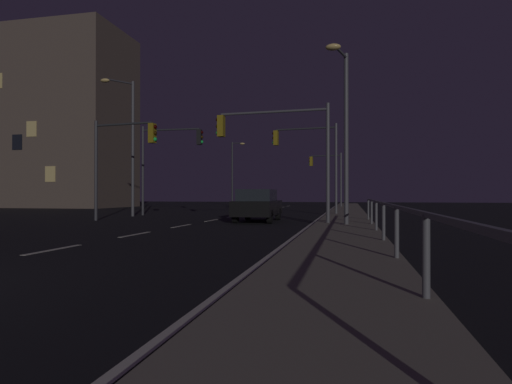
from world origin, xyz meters
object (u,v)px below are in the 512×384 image
object	(u,v)px
traffic_light_far_center	(327,169)
street_lamp_median	(234,168)
car	(258,205)
traffic_light_near_right	(275,139)
traffic_light_far_left	(308,151)
street_lamp_across_street	(128,136)
traffic_light_far_right	(122,149)
building_distant	(15,123)
traffic_light_mid_right	(168,152)
street_lamp_mid_block	(344,119)

from	to	relation	value
traffic_light_far_center	street_lamp_median	distance (m)	11.91
car	traffic_light_near_right	bearing A→B (deg)	-59.93
car	street_lamp_median	distance (m)	29.64
traffic_light_far_left	street_lamp_across_street	bearing A→B (deg)	-160.19
traffic_light_far_right	traffic_light_far_center	xyz separation A→B (m)	(8.84, 24.46, 0.31)
traffic_light_far_center	building_distant	distance (m)	34.21
car	street_lamp_median	xyz separation A→B (m)	(-8.84, 28.05, 3.63)
traffic_light_near_right	building_distant	size ratio (longest dim) A/B	0.20
traffic_light_mid_right	street_lamp_median	world-z (taller)	street_lamp_median
street_lamp_mid_block	traffic_light_far_left	bearing A→B (deg)	102.89
car	traffic_light_far_center	distance (m)	23.75
traffic_light_far_center	building_distant	size ratio (longest dim) A/B	0.21
traffic_light_far_right	traffic_light_near_right	bearing A→B (deg)	-7.78
car	street_lamp_median	bearing A→B (deg)	107.49
traffic_light_near_right	traffic_light_far_left	bearing A→B (deg)	86.32
traffic_light_near_right	traffic_light_far_right	bearing A→B (deg)	172.22
traffic_light_near_right	car	bearing A→B (deg)	120.07
street_lamp_mid_block	street_lamp_across_street	size ratio (longest dim) A/B	0.83
traffic_light_far_left	traffic_light_mid_right	bearing A→B (deg)	-166.64
street_lamp_across_street	street_lamp_median	xyz separation A→B (m)	(-0.15, 24.86, -0.43)
traffic_light_far_right	traffic_light_far_left	xyz separation A→B (m)	(8.50, 7.98, 0.55)
car	street_lamp_across_street	size ratio (longest dim) A/B	0.54
traffic_light_far_left	traffic_light_near_right	bearing A→B (deg)	-93.68
car	street_lamp_mid_block	distance (m)	6.38
traffic_light_far_left	street_lamp_across_street	xyz separation A→B (m)	(-10.48, -3.78, 0.75)
street_lamp_across_street	car	bearing A→B (deg)	-20.15
traffic_light_far_right	traffic_light_far_center	size ratio (longest dim) A/B	0.95
traffic_light_far_left	street_lamp_across_street	size ratio (longest dim) A/B	0.69
car	building_distant	distance (m)	38.17
traffic_light_far_center	street_lamp_mid_block	size ratio (longest dim) A/B	0.79
street_lamp_mid_block	street_lamp_median	world-z (taller)	street_lamp_median
traffic_light_far_left	street_lamp_mid_block	xyz separation A→B (m)	(2.37, -10.36, 0.14)
traffic_light_far_right	street_lamp_median	distance (m)	29.15
traffic_light_far_center	traffic_light_mid_right	world-z (taller)	traffic_light_mid_right
traffic_light_far_right	traffic_light_far_left	distance (m)	11.67
traffic_light_far_right	traffic_light_far_left	bearing A→B (deg)	43.16
traffic_light_near_right	traffic_light_far_center	world-z (taller)	traffic_light_far_center
traffic_light_mid_right	street_lamp_mid_block	size ratio (longest dim) A/B	0.84
traffic_light_near_right	traffic_light_far_center	distance (m)	25.56
car	street_lamp_median	size ratio (longest dim) A/B	0.60
traffic_light_far_center	street_lamp_across_street	distance (m)	22.99
car	traffic_light_mid_right	distance (m)	9.02
traffic_light_mid_right	building_distant	size ratio (longest dim) A/B	0.22
traffic_light_mid_right	street_lamp_median	size ratio (longest dim) A/B	0.76
car	street_lamp_mid_block	xyz separation A→B (m)	(4.16, -3.39, 3.44)
traffic_light_near_right	building_distant	world-z (taller)	building_distant
street_lamp_median	street_lamp_mid_block	bearing A→B (deg)	-67.53
car	building_distant	size ratio (longest dim) A/B	0.18
traffic_light_mid_right	street_lamp_median	bearing A→B (deg)	94.87
street_lamp_mid_block	car	bearing A→B (deg)	140.85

